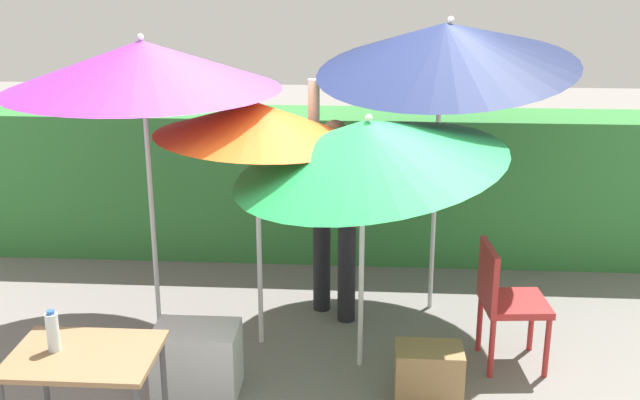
{
  "coord_description": "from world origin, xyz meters",
  "views": [
    {
      "loc": [
        0.36,
        -5.04,
        2.81
      ],
      "look_at": [
        0.0,
        0.3,
        1.1
      ],
      "focal_mm": 43.94,
      "sensor_mm": 36.0,
      "label": 1
    }
  ],
  "objects_px": {
    "crate_cardboard": "(429,373)",
    "bottle_water": "(53,332)",
    "umbrella_orange": "(366,144)",
    "cooler_box": "(197,360)",
    "umbrella_yellow": "(142,65)",
    "person_vendor": "(334,204)",
    "umbrella_rainbow": "(256,120)",
    "chair_plastic": "(505,298)",
    "umbrella_navy": "(446,46)",
    "folding_table": "(85,367)"
  },
  "relations": [
    {
      "from": "umbrella_yellow",
      "to": "folding_table",
      "type": "height_order",
      "value": "umbrella_yellow"
    },
    {
      "from": "bottle_water",
      "to": "chair_plastic",
      "type": "bearing_deg",
      "value": 25.97
    },
    {
      "from": "person_vendor",
      "to": "umbrella_navy",
      "type": "bearing_deg",
      "value": 11.76
    },
    {
      "from": "chair_plastic",
      "to": "bottle_water",
      "type": "distance_m",
      "value": 2.98
    },
    {
      "from": "umbrella_yellow",
      "to": "crate_cardboard",
      "type": "bearing_deg",
      "value": -23.16
    },
    {
      "from": "cooler_box",
      "to": "folding_table",
      "type": "relative_size",
      "value": 0.69
    },
    {
      "from": "cooler_box",
      "to": "bottle_water",
      "type": "height_order",
      "value": "bottle_water"
    },
    {
      "from": "umbrella_navy",
      "to": "chair_plastic",
      "type": "relative_size",
      "value": 2.85
    },
    {
      "from": "crate_cardboard",
      "to": "bottle_water",
      "type": "bearing_deg",
      "value": -159.06
    },
    {
      "from": "chair_plastic",
      "to": "crate_cardboard",
      "type": "distance_m",
      "value": 0.8
    },
    {
      "from": "umbrella_navy",
      "to": "bottle_water",
      "type": "bearing_deg",
      "value": -135.95
    },
    {
      "from": "umbrella_orange",
      "to": "cooler_box",
      "type": "distance_m",
      "value": 1.8
    },
    {
      "from": "chair_plastic",
      "to": "folding_table",
      "type": "bearing_deg",
      "value": -152.17
    },
    {
      "from": "umbrella_orange",
      "to": "umbrella_yellow",
      "type": "height_order",
      "value": "umbrella_yellow"
    },
    {
      "from": "folding_table",
      "to": "person_vendor",
      "type": "bearing_deg",
      "value": 57.94
    },
    {
      "from": "umbrella_navy",
      "to": "crate_cardboard",
      "type": "xyz_separation_m",
      "value": [
        -0.13,
        -1.37,
        -1.96
      ]
    },
    {
      "from": "umbrella_rainbow",
      "to": "bottle_water",
      "type": "distance_m",
      "value": 1.97
    },
    {
      "from": "umbrella_navy",
      "to": "folding_table",
      "type": "relative_size",
      "value": 3.17
    },
    {
      "from": "umbrella_yellow",
      "to": "bottle_water",
      "type": "distance_m",
      "value": 2.08
    },
    {
      "from": "chair_plastic",
      "to": "folding_table",
      "type": "relative_size",
      "value": 1.11
    },
    {
      "from": "chair_plastic",
      "to": "crate_cardboard",
      "type": "xyz_separation_m",
      "value": [
        -0.55,
        -0.49,
        -0.33
      ]
    },
    {
      "from": "umbrella_yellow",
      "to": "bottle_water",
      "type": "xyz_separation_m",
      "value": [
        -0.1,
        -1.68,
        -1.22
      ]
    },
    {
      "from": "umbrella_orange",
      "to": "umbrella_navy",
      "type": "relative_size",
      "value": 0.79
    },
    {
      "from": "umbrella_rainbow",
      "to": "umbrella_orange",
      "type": "height_order",
      "value": "umbrella_orange"
    },
    {
      "from": "person_vendor",
      "to": "umbrella_yellow",
      "type": "bearing_deg",
      "value": -166.01
    },
    {
      "from": "umbrella_rainbow",
      "to": "cooler_box",
      "type": "bearing_deg",
      "value": -114.3
    },
    {
      "from": "bottle_water",
      "to": "umbrella_orange",
      "type": "bearing_deg",
      "value": 35.3
    },
    {
      "from": "cooler_box",
      "to": "bottle_water",
      "type": "bearing_deg",
      "value": -127.22
    },
    {
      "from": "umbrella_orange",
      "to": "cooler_box",
      "type": "bearing_deg",
      "value": -159.53
    },
    {
      "from": "chair_plastic",
      "to": "umbrella_orange",
      "type": "bearing_deg",
      "value": -173.77
    },
    {
      "from": "umbrella_rainbow",
      "to": "umbrella_yellow",
      "type": "height_order",
      "value": "umbrella_yellow"
    },
    {
      "from": "crate_cardboard",
      "to": "bottle_water",
      "type": "relative_size",
      "value": 1.83
    },
    {
      "from": "umbrella_orange",
      "to": "person_vendor",
      "type": "relative_size",
      "value": 1.06
    },
    {
      "from": "umbrella_rainbow",
      "to": "chair_plastic",
      "type": "relative_size",
      "value": 2.1
    },
    {
      "from": "umbrella_rainbow",
      "to": "person_vendor",
      "type": "bearing_deg",
      "value": 44.27
    },
    {
      "from": "umbrella_navy",
      "to": "umbrella_yellow",
      "type": "bearing_deg",
      "value": -166.85
    },
    {
      "from": "chair_plastic",
      "to": "umbrella_yellow",
      "type": "bearing_deg",
      "value": 171.62
    },
    {
      "from": "umbrella_navy",
      "to": "cooler_box",
      "type": "distance_m",
      "value": 2.88
    },
    {
      "from": "umbrella_yellow",
      "to": "person_vendor",
      "type": "height_order",
      "value": "umbrella_yellow"
    },
    {
      "from": "chair_plastic",
      "to": "crate_cardboard",
      "type": "relative_size",
      "value": 2.03
    },
    {
      "from": "umbrella_orange",
      "to": "umbrella_yellow",
      "type": "distance_m",
      "value": 1.71
    },
    {
      "from": "crate_cardboard",
      "to": "bottle_water",
      "type": "xyz_separation_m",
      "value": [
        -2.12,
        -0.81,
        0.64
      ]
    },
    {
      "from": "umbrella_orange",
      "to": "crate_cardboard",
      "type": "distance_m",
      "value": 1.55
    },
    {
      "from": "cooler_box",
      "to": "folding_table",
      "type": "distance_m",
      "value": 0.99
    },
    {
      "from": "chair_plastic",
      "to": "cooler_box",
      "type": "relative_size",
      "value": 1.61
    },
    {
      "from": "cooler_box",
      "to": "bottle_water",
      "type": "distance_m",
      "value": 1.15
    },
    {
      "from": "bottle_water",
      "to": "cooler_box",
      "type": "bearing_deg",
      "value": 52.78
    },
    {
      "from": "crate_cardboard",
      "to": "umbrella_rainbow",
      "type": "bearing_deg",
      "value": 149.93
    },
    {
      "from": "umbrella_orange",
      "to": "bottle_water",
      "type": "xyz_separation_m",
      "value": [
        -1.68,
        -1.19,
        -0.79
      ]
    },
    {
      "from": "umbrella_orange",
      "to": "crate_cardboard",
      "type": "xyz_separation_m",
      "value": [
        0.44,
        -0.38,
        -1.43
      ]
    }
  ]
}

